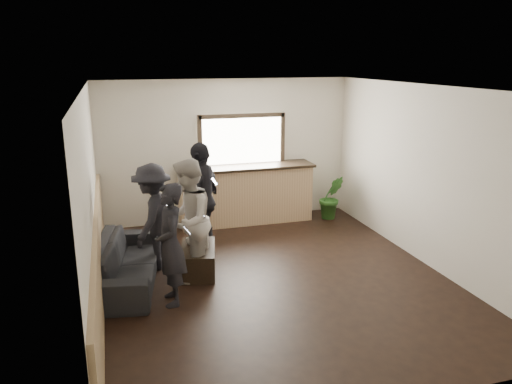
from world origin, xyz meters
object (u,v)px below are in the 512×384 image
object	(u,v)px
coffee_table	(198,260)
potted_plant	(331,197)
cup_b	(202,249)
cup_a	(190,241)
person_a	(171,245)
person_d	(202,200)
sofa	(126,262)
bar_counter	(246,191)
person_c	(153,217)
person_b	(188,221)

from	to	relation	value
coffee_table	potted_plant	size ratio (longest dim) A/B	1.03
cup_b	coffee_table	bearing A→B (deg)	100.37
cup_a	person_a	distance (m)	1.15
cup_b	person_d	xyz separation A→B (m)	(0.18, 0.91, 0.49)
sofa	cup_b	size ratio (longest dim) A/B	20.89
cup_a	coffee_table	bearing A→B (deg)	-59.07
bar_counter	sofa	xyz separation A→B (m)	(-2.41, -2.20, -0.33)
cup_b	potted_plant	distance (m)	3.66
sofa	person_a	bearing A→B (deg)	-135.56
bar_counter	person_a	size ratio (longest dim) A/B	1.64
person_c	potted_plant	bearing A→B (deg)	135.98
person_b	cup_a	bearing A→B (deg)	-171.55
cup_a	person_c	world-z (taller)	person_c
person_a	person_b	bearing A→B (deg)	153.11
potted_plant	person_c	distance (m)	3.99
cup_a	person_c	size ratio (longest dim) A/B	0.08
bar_counter	person_a	bearing A→B (deg)	-121.48
sofa	potted_plant	size ratio (longest dim) A/B	2.41
bar_counter	coffee_table	distance (m)	2.58
person_b	sofa	bearing A→B (deg)	-79.45
person_c	person_b	bearing A→B (deg)	62.06
bar_counter	coffee_table	xyz separation A→B (m)	(-1.35, -2.16, -0.44)
bar_counter	person_b	distance (m)	2.81
cup_b	person_c	size ratio (longest dim) A/B	0.06
cup_b	person_d	size ratio (longest dim) A/B	0.05
coffee_table	person_a	xyz separation A→B (m)	(-0.50, -0.86, 0.62)
cup_a	person_b	distance (m)	0.58
bar_counter	person_d	size ratio (longest dim) A/B	1.43
bar_counter	sofa	bearing A→B (deg)	-137.68
cup_a	person_d	distance (m)	0.80
person_d	person_a	bearing A→B (deg)	8.31
sofa	cup_b	xyz separation A→B (m)	(1.10, -0.16, 0.14)
person_d	person_b	bearing A→B (deg)	9.88
coffee_table	cup_a	size ratio (longest dim) A/B	6.93
coffee_table	person_c	distance (m)	0.96
cup_a	person_d	world-z (taller)	person_d
person_a	bar_counter	bearing A→B (deg)	148.23
person_b	cup_b	bearing A→B (deg)	109.25
cup_a	person_b	world-z (taller)	person_b
coffee_table	person_a	world-z (taller)	person_a
sofa	potted_plant	distance (m)	4.55
coffee_table	person_b	size ratio (longest dim) A/B	0.50
coffee_table	person_b	bearing A→B (deg)	-130.88
potted_plant	person_b	distance (m)	3.86
coffee_table	bar_counter	bearing A→B (deg)	58.05
sofa	potted_plant	xyz separation A→B (m)	(4.13, 1.89, 0.13)
person_b	person_a	bearing A→B (deg)	-6.07
bar_counter	cup_a	xyz separation A→B (m)	(-1.44, -2.00, -0.18)
person_a	person_b	size ratio (longest dim) A/B	0.91
bar_counter	person_d	world-z (taller)	bar_counter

